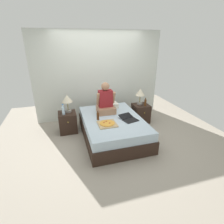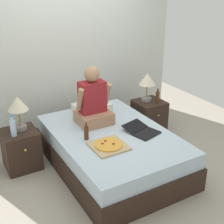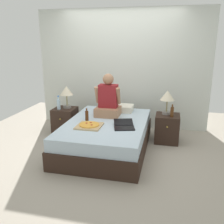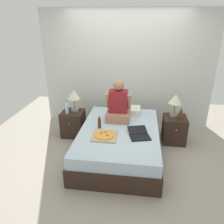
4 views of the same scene
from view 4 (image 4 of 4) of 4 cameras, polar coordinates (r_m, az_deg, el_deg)
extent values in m
plane|color=#9E9384|center=(4.09, 1.86, -10.70)|extent=(5.70, 5.70, 0.00)
cube|color=silver|center=(4.87, 3.77, 10.93)|extent=(3.70, 0.12, 2.50)
cube|color=black|center=(4.00, 1.88, -8.91)|extent=(1.39, 2.03, 0.30)
cube|color=silver|center=(3.88, 1.93, -5.77)|extent=(1.35, 1.97, 0.20)
cube|color=black|center=(4.64, -10.09, -2.93)|extent=(0.44, 0.44, 0.53)
sphere|color=gold|center=(4.40, -11.08, -3.02)|extent=(0.03, 0.03, 0.03)
cylinder|color=gray|center=(4.56, -9.67, 0.57)|extent=(0.16, 0.16, 0.05)
cylinder|color=olive|center=(4.51, -9.79, 2.15)|extent=(0.02, 0.02, 0.22)
cone|color=beige|center=(4.44, -9.96, 4.56)|extent=(0.26, 0.26, 0.18)
cylinder|color=silver|center=(4.45, -11.73, 0.87)|extent=(0.07, 0.07, 0.20)
cylinder|color=silver|center=(4.40, -11.87, 2.43)|extent=(0.03, 0.03, 0.06)
cylinder|color=blue|center=(4.39, -11.91, 2.88)|extent=(0.04, 0.03, 0.02)
cube|color=black|center=(4.50, 15.90, -4.41)|extent=(0.44, 0.44, 0.53)
sphere|color=gold|center=(4.24, 16.44, -4.60)|extent=(0.03, 0.03, 0.03)
cylinder|color=gray|center=(4.42, 15.84, -0.78)|extent=(0.16, 0.16, 0.05)
cylinder|color=olive|center=(4.37, 16.03, 0.85)|extent=(0.02, 0.02, 0.22)
cone|color=beige|center=(4.30, 16.32, 3.31)|extent=(0.26, 0.26, 0.18)
cylinder|color=#512D14|center=(4.27, 17.50, -0.86)|extent=(0.06, 0.06, 0.18)
cylinder|color=#512D14|center=(4.23, 17.68, 0.57)|extent=(0.03, 0.03, 0.05)
cube|color=silver|center=(4.46, 4.04, 0.49)|extent=(0.52, 0.34, 0.12)
cube|color=#A37556|center=(4.13, 1.61, -1.07)|extent=(0.44, 0.40, 0.16)
cube|color=maroon|center=(4.05, 1.71, 2.85)|extent=(0.34, 0.20, 0.42)
sphere|color=#A37556|center=(3.95, 1.76, 7.07)|extent=(0.20, 0.20, 0.20)
cylinder|color=#A37556|center=(4.02, -1.20, 3.02)|extent=(0.07, 0.18, 0.32)
cylinder|color=#A37556|center=(3.98, 4.50, 2.75)|extent=(0.07, 0.18, 0.32)
cube|color=black|center=(3.58, 7.36, -6.62)|extent=(0.37, 0.30, 0.02)
cube|color=black|center=(3.74, 6.60, -4.61)|extent=(0.35, 0.27, 0.06)
cube|color=tan|center=(3.59, -1.94, -6.26)|extent=(0.40, 0.40, 0.02)
cylinder|color=gold|center=(3.58, -1.94, -5.98)|extent=(0.33, 0.33, 0.02)
cylinder|color=maroon|center=(3.62, -2.78, -5.47)|extent=(0.04, 0.04, 0.00)
cylinder|color=maroon|center=(3.54, -1.22, -6.13)|extent=(0.04, 0.04, 0.00)
cylinder|color=maroon|center=(3.64, -1.73, -5.24)|extent=(0.04, 0.04, 0.00)
cylinder|color=#4C2811|center=(3.84, -3.31, -3.01)|extent=(0.06, 0.06, 0.17)
cylinder|color=#4C2811|center=(3.79, -3.35, -1.51)|extent=(0.03, 0.03, 0.05)
camera|label=1|loc=(1.45, -91.86, -2.49)|focal=28.00mm
camera|label=2|loc=(2.12, -75.97, 8.19)|focal=50.00mm
camera|label=3|loc=(0.99, 126.98, -39.87)|focal=40.00mm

